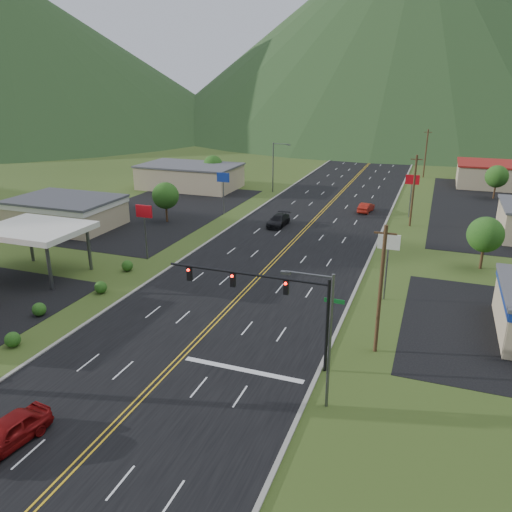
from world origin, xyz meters
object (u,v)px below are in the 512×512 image
(car_red_far, at_px, (366,208))
(traffic_signal, at_px, (272,294))
(car_dark_mid, at_px, (278,221))
(streetlight_west, at_px, (275,164))
(gas_canopy, at_px, (36,230))
(streetlight_east, at_px, (325,332))
(car_red_near, at_px, (8,433))

(car_red_far, bearing_deg, traffic_signal, 98.36)
(traffic_signal, bearing_deg, car_dark_mid, 106.94)
(traffic_signal, xyz_separation_m, car_red_far, (-0.02, 46.74, -4.60))
(streetlight_west, relative_size, gas_canopy, 0.90)
(traffic_signal, distance_m, car_red_far, 46.96)
(streetlight_west, height_order, car_red_far, streetlight_west)
(gas_canopy, distance_m, car_dark_mid, 32.26)
(streetlight_east, height_order, car_red_far, streetlight_east)
(streetlight_west, bearing_deg, streetlight_east, -69.14)
(gas_canopy, xyz_separation_m, car_red_near, (17.48, -21.79, -4.02))
(car_red_near, relative_size, car_dark_mid, 0.94)
(streetlight_east, bearing_deg, traffic_signal, 139.61)
(traffic_signal, height_order, gas_canopy, traffic_signal)
(traffic_signal, relative_size, car_red_near, 2.61)
(streetlight_east, relative_size, streetlight_west, 1.00)
(streetlight_west, height_order, car_dark_mid, streetlight_west)
(traffic_signal, distance_m, gas_canopy, 29.59)
(streetlight_west, bearing_deg, car_red_far, -27.06)
(streetlight_west, xyz_separation_m, gas_canopy, (-10.32, -48.00, -0.31))
(car_red_far, bearing_deg, car_dark_mid, 57.84)
(gas_canopy, bearing_deg, streetlight_east, -19.88)
(car_red_far, bearing_deg, gas_canopy, 62.02)
(traffic_signal, height_order, streetlight_east, streetlight_east)
(streetlight_east, relative_size, car_red_near, 1.79)
(car_red_near, distance_m, car_dark_mid, 48.25)
(traffic_signal, distance_m, streetlight_east, 6.17)
(streetlight_west, distance_m, car_dark_mid, 23.28)
(streetlight_east, distance_m, car_dark_mid, 41.59)
(streetlight_west, bearing_deg, car_dark_mid, -70.41)
(car_dark_mid, bearing_deg, streetlight_east, -66.48)
(car_red_near, bearing_deg, streetlight_east, 40.01)
(streetlight_west, relative_size, car_dark_mid, 1.69)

